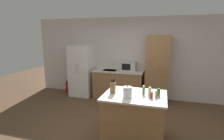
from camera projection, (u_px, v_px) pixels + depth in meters
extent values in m
plane|color=brown|center=(121.00, 132.00, 3.72)|extent=(14.00, 14.00, 0.00)
cube|color=beige|center=(138.00, 58.00, 5.66)|extent=(7.20, 0.06, 2.60)
cube|color=white|center=(82.00, 71.00, 5.92)|extent=(0.74, 0.66, 1.70)
cylinder|color=silver|center=(76.00, 68.00, 5.58)|extent=(0.02, 0.02, 0.30)
cylinder|color=silver|center=(78.00, 69.00, 5.56)|extent=(0.02, 0.02, 0.30)
cube|color=olive|center=(118.00, 85.00, 5.67)|extent=(1.56, 0.61, 0.88)
cube|color=beige|center=(118.00, 71.00, 5.58)|extent=(1.60, 0.65, 0.03)
cube|color=#9EA0A3|center=(110.00, 70.00, 5.66)|extent=(0.44, 0.34, 0.01)
cube|color=olive|center=(157.00, 69.00, 5.26)|extent=(0.67, 0.55, 2.04)
sphere|color=black|center=(154.00, 70.00, 5.00)|extent=(0.02, 0.02, 0.02)
sphere|color=black|center=(160.00, 70.00, 4.96)|extent=(0.02, 0.02, 0.02)
cube|color=olive|center=(134.00, 118.00, 3.38)|extent=(1.11, 0.87, 0.89)
cube|color=beige|center=(135.00, 95.00, 3.29)|extent=(1.17, 0.93, 0.03)
cube|color=#B2B5B7|center=(129.00, 66.00, 5.58)|extent=(0.45, 0.32, 0.28)
cube|color=black|center=(126.00, 67.00, 5.44)|extent=(0.27, 0.01, 0.20)
cube|color=olive|center=(113.00, 88.00, 3.35)|extent=(0.09, 0.08, 0.21)
cylinder|color=black|center=(112.00, 81.00, 3.33)|extent=(0.02, 0.02, 0.08)
cylinder|color=black|center=(112.00, 81.00, 3.31)|extent=(0.02, 0.02, 0.08)
cylinder|color=black|center=(114.00, 81.00, 3.33)|extent=(0.02, 0.02, 0.06)
cylinder|color=black|center=(114.00, 80.00, 3.30)|extent=(0.02, 0.02, 0.10)
cylinder|color=#337033|center=(144.00, 91.00, 3.30)|extent=(0.05, 0.05, 0.14)
cylinder|color=#E5DB4C|center=(144.00, 86.00, 3.28)|extent=(0.04, 0.04, 0.03)
cylinder|color=#337033|center=(158.00, 93.00, 3.21)|extent=(0.06, 0.06, 0.12)
cylinder|color=#286628|center=(159.00, 89.00, 3.20)|extent=(0.05, 0.05, 0.03)
cylinder|color=gold|center=(156.00, 95.00, 3.12)|extent=(0.04, 0.04, 0.10)
cylinder|color=red|center=(156.00, 92.00, 3.11)|extent=(0.03, 0.03, 0.02)
cylinder|color=#B2281E|center=(152.00, 95.00, 3.10)|extent=(0.05, 0.05, 0.10)
cylinder|color=#E5DB4C|center=(152.00, 92.00, 3.08)|extent=(0.04, 0.04, 0.02)
cylinder|color=beige|center=(150.00, 92.00, 3.21)|extent=(0.06, 0.06, 0.14)
cylinder|color=silver|center=(150.00, 88.00, 3.19)|extent=(0.04, 0.04, 0.03)
cylinder|color=white|center=(128.00, 92.00, 3.12)|extent=(0.16, 0.16, 0.20)
sphere|color=#262628|center=(128.00, 86.00, 3.10)|extent=(0.02, 0.02, 0.02)
cylinder|color=red|center=(67.00, 88.00, 6.22)|extent=(0.11, 0.11, 0.38)
cylinder|color=black|center=(67.00, 82.00, 6.18)|extent=(0.05, 0.05, 0.07)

